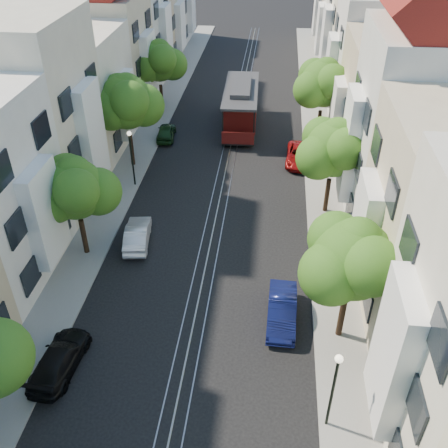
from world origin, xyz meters
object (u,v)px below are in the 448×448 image
(tree_e_c, at_px, (334,150))
(parked_car_e_far, at_px, (300,155))
(parked_car_w_near, at_px, (59,359))
(tree_w_b, at_px, (76,190))
(parked_car_w_mid, at_px, (137,234))
(lamp_west, at_px, (131,150))
(tree_w_d, at_px, (160,62))
(tree_w_c, at_px, (127,103))
(cable_car, at_px, (241,104))
(tree_e_b, at_px, (354,261))
(lamp_east, at_px, (335,381))
(parked_car_e_mid, at_px, (282,310))
(parked_car_w_far, at_px, (166,132))
(tree_e_d, at_px, (324,84))

(tree_e_c, xyz_separation_m, parked_car_e_far, (-1.66, 6.89, -3.99))
(parked_car_w_near, bearing_deg, tree_w_b, -75.31)
(parked_car_w_mid, bearing_deg, lamp_west, -81.97)
(tree_w_d, relative_size, parked_car_w_mid, 1.68)
(tree_w_c, bearing_deg, cable_car, 46.72)
(tree_w_b, bearing_deg, tree_w_d, 90.00)
(tree_w_c, xyz_separation_m, cable_car, (7.64, 8.11, -2.98))
(tree_e_b, height_order, lamp_east, tree_e_b)
(cable_car, relative_size, parked_car_e_mid, 2.29)
(tree_e_b, xyz_separation_m, lamp_east, (-0.96, -4.98, -1.89))
(tree_w_b, distance_m, tree_w_c, 11.02)
(parked_car_w_far, bearing_deg, parked_car_w_mid, 89.75)
(tree_e_c, height_order, parked_car_e_mid, tree_e_c)
(parked_car_w_mid, height_order, parked_car_w_far, parked_car_w_mid)
(parked_car_e_mid, bearing_deg, tree_w_b, 160.99)
(tree_w_d, distance_m, parked_car_w_mid, 21.22)
(tree_e_b, relative_size, tree_w_c, 0.94)
(tree_w_b, relative_size, parked_car_e_far, 1.43)
(tree_w_c, xyz_separation_m, lamp_west, (0.84, -2.98, -2.22))
(tree_e_b, xyz_separation_m, parked_car_w_near, (-12.86, -3.31, -4.13))
(parked_car_w_near, bearing_deg, lamp_east, 176.23)
(tree_e_d, bearing_deg, cable_car, 162.64)
(tree_e_c, xyz_separation_m, parked_car_w_near, (-12.86, -14.31, -4.00))
(tree_w_c, xyz_separation_m, parked_car_e_far, (12.74, 1.89, -4.46))
(tree_w_d, height_order, parked_car_w_mid, tree_w_d)
(tree_w_b, distance_m, tree_w_d, 22.00)
(tree_e_d, xyz_separation_m, parked_car_w_far, (-12.86, -0.99, -4.26))
(lamp_west, bearing_deg, parked_car_w_near, -87.55)
(tree_e_d, distance_m, parked_car_w_mid, 19.98)
(tree_e_c, bearing_deg, parked_car_e_mid, -105.63)
(parked_car_e_far, xyz_separation_m, parked_car_w_far, (-11.20, 3.13, -0.00))
(cable_car, height_order, parked_car_w_far, cable_car)
(parked_car_e_far, height_order, parked_car_w_mid, parked_car_w_mid)
(parked_car_e_mid, bearing_deg, parked_car_w_near, -156.68)
(parked_car_e_mid, bearing_deg, tree_e_c, 75.48)
(parked_car_e_mid, bearing_deg, tree_w_d, 114.86)
(tree_w_b, xyz_separation_m, parked_car_w_near, (1.54, -8.31, -3.80))
(parked_car_w_mid, bearing_deg, parked_car_w_far, -93.15)
(tree_w_b, distance_m, parked_car_e_far, 18.51)
(tree_w_d, relative_size, parked_car_e_mid, 1.61)
(tree_w_c, xyz_separation_m, parked_car_w_near, (1.54, -19.31, -4.47))
(tree_w_d, bearing_deg, parked_car_e_mid, -66.25)
(parked_car_e_mid, height_order, parked_car_w_far, parked_car_e_mid)
(tree_w_c, distance_m, tree_w_d, 11.01)
(parked_car_e_far, relative_size, parked_car_w_far, 1.23)
(tree_w_b, bearing_deg, tree_e_d, 49.73)
(tree_w_b, bearing_deg, parked_car_e_far, 45.33)
(parked_car_e_mid, height_order, parked_car_w_mid, parked_car_e_mid)
(parked_car_w_near, distance_m, parked_car_w_mid, 9.72)
(tree_e_d, bearing_deg, parked_car_w_mid, -126.66)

